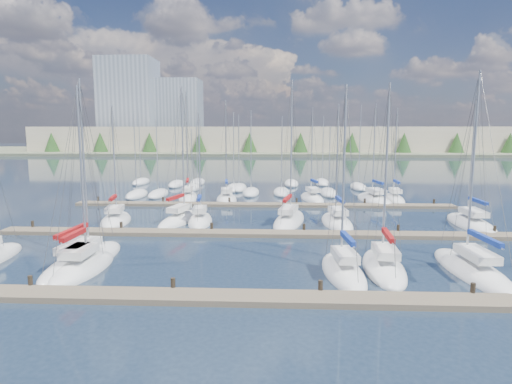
{
  "coord_description": "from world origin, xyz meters",
  "views": [
    {
      "loc": [
        1.6,
        -19.18,
        8.83
      ],
      "look_at": [
        0.0,
        14.0,
        4.0
      ],
      "focal_mm": 30.0,
      "sensor_mm": 36.0,
      "label": 1
    }
  ],
  "objects_px": {
    "sailboat_k": "(289,220)",
    "sailboat_c": "(83,267)",
    "sailboat_p": "(312,198)",
    "sailboat_l": "(337,222)",
    "sailboat_e": "(384,267)",
    "sailboat_f": "(472,270)",
    "sailboat_o": "(227,199)",
    "sailboat_i": "(181,219)",
    "sailboat_b": "(84,261)",
    "sailboat_d": "(343,271)",
    "sailboat_h": "(116,220)",
    "sailboat_r": "(394,199)",
    "sailboat_m": "(471,224)",
    "sailboat_j": "(200,221)",
    "sailboat_n": "(188,197)",
    "sailboat_q": "(374,200)"
  },
  "relations": [
    {
      "from": "sailboat_i",
      "to": "sailboat_o",
      "type": "xyz_separation_m",
      "value": [
        3.0,
        12.48,
        0.0
      ]
    },
    {
      "from": "sailboat_j",
      "to": "sailboat_e",
      "type": "distance_m",
      "value": 19.52
    },
    {
      "from": "sailboat_p",
      "to": "sailboat_e",
      "type": "bearing_deg",
      "value": -95.84
    },
    {
      "from": "sailboat_o",
      "to": "sailboat_p",
      "type": "bearing_deg",
      "value": -1.44
    },
    {
      "from": "sailboat_n",
      "to": "sailboat_r",
      "type": "relative_size",
      "value": 1.18
    },
    {
      "from": "sailboat_l",
      "to": "sailboat_j",
      "type": "bearing_deg",
      "value": 175.64
    },
    {
      "from": "sailboat_i",
      "to": "sailboat_p",
      "type": "bearing_deg",
      "value": 58.65
    },
    {
      "from": "sailboat_e",
      "to": "sailboat_i",
      "type": "bearing_deg",
      "value": 143.39
    },
    {
      "from": "sailboat_f",
      "to": "sailboat_o",
      "type": "bearing_deg",
      "value": 121.67
    },
    {
      "from": "sailboat_m",
      "to": "sailboat_b",
      "type": "relative_size",
      "value": 0.97
    },
    {
      "from": "sailboat_m",
      "to": "sailboat_p",
      "type": "relative_size",
      "value": 1.01
    },
    {
      "from": "sailboat_j",
      "to": "sailboat_f",
      "type": "bearing_deg",
      "value": -40.95
    },
    {
      "from": "sailboat_d",
      "to": "sailboat_j",
      "type": "distance_m",
      "value": 18.4
    },
    {
      "from": "sailboat_c",
      "to": "sailboat_d",
      "type": "height_order",
      "value": "sailboat_c"
    },
    {
      "from": "sailboat_k",
      "to": "sailboat_i",
      "type": "relative_size",
      "value": 1.04
    },
    {
      "from": "sailboat_i",
      "to": "sailboat_j",
      "type": "height_order",
      "value": "sailboat_i"
    },
    {
      "from": "sailboat_f",
      "to": "sailboat_l",
      "type": "bearing_deg",
      "value": 112.33
    },
    {
      "from": "sailboat_j",
      "to": "sailboat_n",
      "type": "xyz_separation_m",
      "value": [
        -4.12,
        14.21,
        0.01
      ]
    },
    {
      "from": "sailboat_i",
      "to": "sailboat_b",
      "type": "distance_m",
      "value": 14.05
    },
    {
      "from": "sailboat_b",
      "to": "sailboat_k",
      "type": "bearing_deg",
      "value": 47.73
    },
    {
      "from": "sailboat_f",
      "to": "sailboat_o",
      "type": "xyz_separation_m",
      "value": [
        -18.48,
        26.75,
        0.02
      ]
    },
    {
      "from": "sailboat_l",
      "to": "sailboat_b",
      "type": "distance_m",
      "value": 22.67
    },
    {
      "from": "sailboat_k",
      "to": "sailboat_c",
      "type": "relative_size",
      "value": 1.16
    },
    {
      "from": "sailboat_p",
      "to": "sailboat_b",
      "type": "distance_m",
      "value": 32.32
    },
    {
      "from": "sailboat_i",
      "to": "sailboat_c",
      "type": "distance_m",
      "value": 15.23
    },
    {
      "from": "sailboat_k",
      "to": "sailboat_i",
      "type": "height_order",
      "value": "sailboat_k"
    },
    {
      "from": "sailboat_c",
      "to": "sailboat_e",
      "type": "bearing_deg",
      "value": 3.89
    },
    {
      "from": "sailboat_b",
      "to": "sailboat_j",
      "type": "height_order",
      "value": "sailboat_b"
    },
    {
      "from": "sailboat_k",
      "to": "sailboat_r",
      "type": "xyz_separation_m",
      "value": [
        13.61,
        13.37,
        0.01
      ]
    },
    {
      "from": "sailboat_i",
      "to": "sailboat_p",
      "type": "relative_size",
      "value": 1.11
    },
    {
      "from": "sailboat_c",
      "to": "sailboat_e",
      "type": "distance_m",
      "value": 19.15
    },
    {
      "from": "sailboat_e",
      "to": "sailboat_p",
      "type": "bearing_deg",
      "value": 99.03
    },
    {
      "from": "sailboat_q",
      "to": "sailboat_c",
      "type": "relative_size",
      "value": 1.04
    },
    {
      "from": "sailboat_k",
      "to": "sailboat_j",
      "type": "distance_m",
      "value": 8.58
    },
    {
      "from": "sailboat_k",
      "to": "sailboat_p",
      "type": "distance_m",
      "value": 14.06
    },
    {
      "from": "sailboat_r",
      "to": "sailboat_o",
      "type": "bearing_deg",
      "value": -174.5
    },
    {
      "from": "sailboat_f",
      "to": "sailboat_n",
      "type": "xyz_separation_m",
      "value": [
        -23.64,
        27.93,
        0.02
      ]
    },
    {
      "from": "sailboat_e",
      "to": "sailboat_m",
      "type": "bearing_deg",
      "value": 54.13
    },
    {
      "from": "sailboat_d",
      "to": "sailboat_h",
      "type": "height_order",
      "value": "sailboat_d"
    },
    {
      "from": "sailboat_h",
      "to": "sailboat_r",
      "type": "bearing_deg",
      "value": 14.41
    },
    {
      "from": "sailboat_q",
      "to": "sailboat_e",
      "type": "relative_size",
      "value": 1.03
    },
    {
      "from": "sailboat_o",
      "to": "sailboat_h",
      "type": "relative_size",
      "value": 1.12
    },
    {
      "from": "sailboat_k",
      "to": "sailboat_h",
      "type": "height_order",
      "value": "sailboat_k"
    },
    {
      "from": "sailboat_l",
      "to": "sailboat_e",
      "type": "bearing_deg",
      "value": -89.4
    },
    {
      "from": "sailboat_j",
      "to": "sailboat_m",
      "type": "bearing_deg",
      "value": -6.05
    },
    {
      "from": "sailboat_m",
      "to": "sailboat_f",
      "type": "relative_size",
      "value": 0.95
    },
    {
      "from": "sailboat_b",
      "to": "sailboat_f",
      "type": "bearing_deg",
      "value": 2.22
    },
    {
      "from": "sailboat_c",
      "to": "sailboat_r",
      "type": "xyz_separation_m",
      "value": [
        27.13,
        28.27,
        0.01
      ]
    },
    {
      "from": "sailboat_k",
      "to": "sailboat_r",
      "type": "height_order",
      "value": "sailboat_k"
    },
    {
      "from": "sailboat_d",
      "to": "sailboat_r",
      "type": "bearing_deg",
      "value": 65.19
    }
  ]
}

